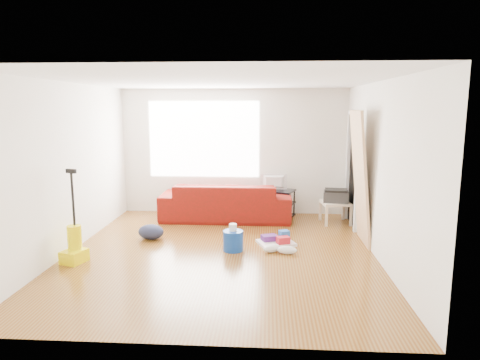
# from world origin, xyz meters

# --- Properties ---
(room) EXTENTS (4.51, 5.01, 2.51)m
(room) POSITION_xyz_m (0.07, 0.15, 1.25)
(room) COLOR #67330D
(room) RESTS_ON ground
(sofa) EXTENTS (2.47, 0.97, 0.72)m
(sofa) POSITION_xyz_m (-0.11, 1.95, 0.00)
(sofa) COLOR #431008
(sofa) RESTS_ON ground
(tv_stand) EXTENTS (0.90, 0.70, 0.54)m
(tv_stand) POSITION_xyz_m (0.81, 2.22, 0.28)
(tv_stand) COLOR black
(tv_stand) RESTS_ON ground
(tv) EXTENTS (0.52, 0.07, 0.30)m
(tv) POSITION_xyz_m (0.81, 2.22, 0.69)
(tv) COLOR black
(tv) RESTS_ON tv_stand
(side_table) EXTENTS (0.55, 0.55, 0.41)m
(side_table) POSITION_xyz_m (1.95, 1.80, 0.34)
(side_table) COLOR tan
(side_table) RESTS_ON ground
(printer) EXTENTS (0.49, 0.40, 0.24)m
(printer) POSITION_xyz_m (1.95, 1.80, 0.52)
(printer) COLOR #272728
(printer) RESTS_ON side_table
(bucket) EXTENTS (0.38, 0.38, 0.31)m
(bucket) POSITION_xyz_m (0.17, 0.13, 0.00)
(bucket) COLOR #0D3795
(bucket) RESTS_ON ground
(toilet_paper) EXTENTS (0.12, 0.12, 0.11)m
(toilet_paper) POSITION_xyz_m (0.17, 0.14, 0.21)
(toilet_paper) COLOR white
(toilet_paper) RESTS_ON bucket
(cleaning_tray) EXTENTS (0.65, 0.59, 0.19)m
(cleaning_tray) POSITION_xyz_m (0.84, 0.48, 0.06)
(cleaning_tray) COLOR white
(cleaning_tray) RESTS_ON ground
(backpack) EXTENTS (0.52, 0.47, 0.24)m
(backpack) POSITION_xyz_m (-1.22, 0.61, 0.00)
(backpack) COLOR black
(backpack) RESTS_ON ground
(sneakers) EXTENTS (0.53, 0.27, 0.12)m
(sneakers) POSITION_xyz_m (0.87, 0.05, 0.06)
(sneakers) COLOR silver
(sneakers) RESTS_ON ground
(vacuum) EXTENTS (0.36, 0.38, 1.31)m
(vacuum) POSITION_xyz_m (-2.00, -0.49, 0.24)
(vacuum) COLOR #EEDE00
(vacuum) RESTS_ON ground
(door_panel) EXTENTS (0.26, 0.84, 2.09)m
(door_panel) POSITION_xyz_m (2.13, 0.67, 0.00)
(door_panel) COLOR tan
(door_panel) RESTS_ON ground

